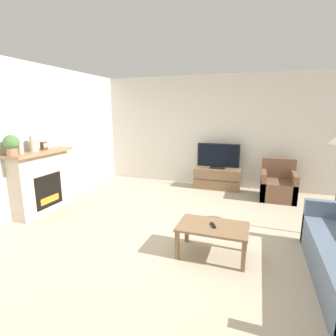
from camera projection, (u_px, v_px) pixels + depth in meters
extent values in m
plane|color=tan|center=(176.00, 236.00, 3.95)|extent=(24.00, 24.00, 0.00)
cube|color=beige|center=(213.00, 132.00, 6.44)|extent=(12.00, 0.06, 2.70)
cube|color=beige|center=(21.00, 140.00, 4.57)|extent=(0.06, 12.00, 2.70)
cube|color=#B7A893|center=(41.00, 183.00, 4.83)|extent=(0.31, 1.14, 1.10)
cube|color=black|center=(49.00, 191.00, 4.81)|extent=(0.01, 0.63, 0.60)
cube|color=orange|center=(50.00, 199.00, 4.84)|extent=(0.01, 0.44, 0.12)
cube|color=#93704C|center=(39.00, 152.00, 4.70)|extent=(0.43, 1.26, 0.05)
cylinder|color=beige|center=(20.00, 146.00, 4.32)|extent=(0.08, 0.08, 0.26)
sphere|color=beige|center=(19.00, 138.00, 4.29)|extent=(0.04, 0.04, 0.04)
cylinder|color=beige|center=(34.00, 144.00, 4.58)|extent=(0.14, 0.14, 0.28)
sphere|color=beige|center=(33.00, 135.00, 4.55)|extent=(0.07, 0.07, 0.07)
cube|color=brown|center=(44.00, 146.00, 4.80)|extent=(0.07, 0.11, 0.15)
cylinder|color=white|center=(45.00, 145.00, 4.78)|extent=(0.00, 0.08, 0.08)
cylinder|color=#936B4C|center=(12.00, 152.00, 4.19)|extent=(0.17, 0.17, 0.12)
sphere|color=#477038|center=(11.00, 142.00, 4.15)|extent=(0.23, 0.23, 0.23)
cube|color=brown|center=(217.00, 178.00, 6.35)|extent=(1.08, 0.44, 0.49)
cube|color=black|center=(216.00, 181.00, 6.14)|extent=(1.06, 0.01, 0.01)
cube|color=black|center=(218.00, 168.00, 6.29)|extent=(0.35, 0.18, 0.04)
cube|color=black|center=(218.00, 155.00, 6.23)|extent=(1.00, 0.03, 0.56)
cube|color=black|center=(218.00, 155.00, 6.22)|extent=(0.92, 0.01, 0.51)
cube|color=brown|center=(278.00, 190.00, 5.59)|extent=(0.70, 0.76, 0.40)
cube|color=brown|center=(278.00, 168.00, 5.79)|extent=(0.70, 0.14, 0.43)
cube|color=brown|center=(263.00, 184.00, 5.66)|extent=(0.10, 0.76, 0.59)
cube|color=brown|center=(293.00, 187.00, 5.47)|extent=(0.10, 0.76, 0.59)
cube|color=brown|center=(213.00, 227.00, 3.36)|extent=(0.89, 0.56, 0.03)
cube|color=brown|center=(177.00, 245.00, 3.31)|extent=(0.05, 0.05, 0.38)
cube|color=brown|center=(244.00, 256.00, 3.05)|extent=(0.05, 0.05, 0.38)
cube|color=brown|center=(187.00, 229.00, 3.75)|extent=(0.05, 0.05, 0.38)
cube|color=brown|center=(246.00, 238.00, 3.49)|extent=(0.05, 0.05, 0.38)
cube|color=black|center=(213.00, 225.00, 3.34)|extent=(0.10, 0.15, 0.02)
cylinder|color=black|center=(331.00, 237.00, 3.92)|extent=(0.30, 0.30, 0.01)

